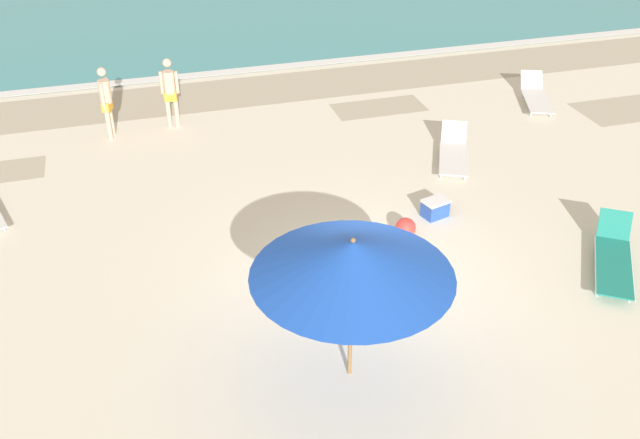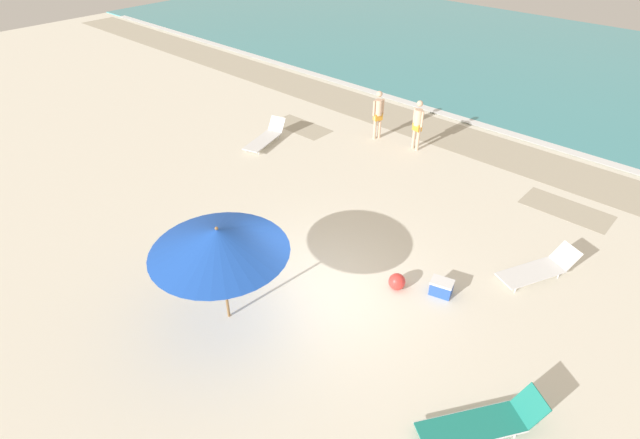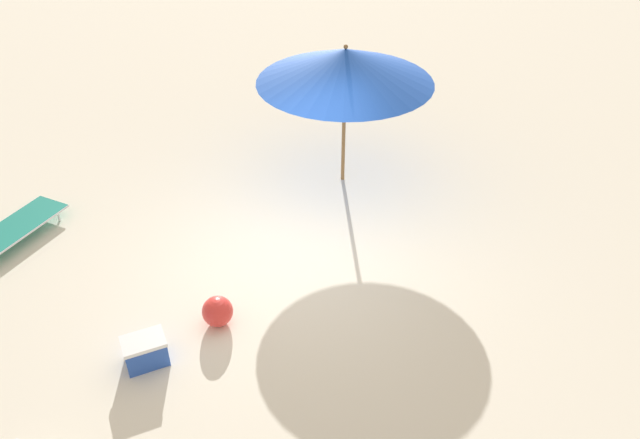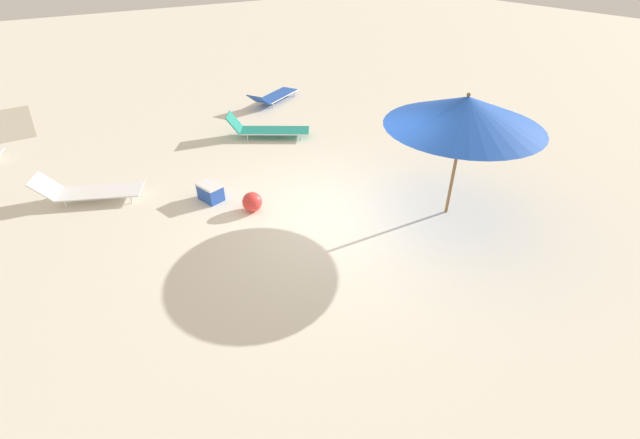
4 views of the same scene
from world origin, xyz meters
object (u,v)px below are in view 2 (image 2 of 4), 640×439
sun_lounger_mid_beach_solo (266,137)px  beach_ball (397,282)px  sun_lounger_beside_umbrella (483,423)px  sun_lounger_under_umbrella (539,269)px  beachgoer_shoreline_child (418,122)px  cooler_box (441,287)px  beachgoer_wading_adult (378,112)px  beach_umbrella (218,241)px

sun_lounger_mid_beach_solo → beach_ball: (7.85, -3.14, -0.02)m
sun_lounger_beside_umbrella → beach_ball: 3.73m
sun_lounger_under_umbrella → sun_lounger_mid_beach_solo: 10.09m
beachgoer_shoreline_child → sun_lounger_beside_umbrella: bearing=142.8°
cooler_box → beach_ball: bearing=-163.5°
beachgoer_wading_adult → cooler_box: bearing=-112.5°
beach_umbrella → cooler_box: size_ratio=4.84×
beach_umbrella → cooler_box: beach_umbrella is taller
beachgoer_wading_adult → cooler_box: 8.25m
beachgoer_wading_adult → cooler_box: beachgoer_wading_adult is taller
beach_umbrella → beach_ball: 4.26m
sun_lounger_mid_beach_solo → sun_lounger_beside_umbrella: bearing=-41.6°
beach_ball → cooler_box: (0.85, 0.53, -0.01)m
sun_lounger_beside_umbrella → sun_lounger_mid_beach_solo: (-11.01, 5.13, 0.00)m
sun_lounger_under_umbrella → sun_lounger_beside_umbrella: sun_lounger_beside_umbrella is taller
beachgoer_shoreline_child → cooler_box: (4.50, -5.77, -0.81)m
beach_umbrella → sun_lounger_mid_beach_solo: 8.69m
beach_ball → cooler_box: beach_ball is taller
beachgoer_wading_adult → beach_ball: beachgoer_wading_adult is taller
sun_lounger_beside_umbrella → beachgoer_wading_adult: 11.64m
sun_lounger_under_umbrella → beachgoer_shoreline_child: size_ratio=1.18×
beach_umbrella → beachgoer_shoreline_child: bearing=98.9°
sun_lounger_under_umbrella → sun_lounger_mid_beach_solo: bearing=-157.7°
sun_lounger_under_umbrella → beachgoer_wading_adult: 8.23m
cooler_box → beach_umbrella: bearing=-144.7°
sun_lounger_beside_umbrella → beachgoer_shoreline_child: 10.76m
beachgoer_shoreline_child → beachgoer_wading_adult: bearing=20.5°
sun_lounger_beside_umbrella → cooler_box: 3.42m
beach_ball → beachgoer_wading_adult: bearing=130.2°
beach_umbrella → cooler_box: (3.02, 3.70, -1.86)m
sun_lounger_beside_umbrella → sun_lounger_mid_beach_solo: size_ratio=0.98×
beach_umbrella → beach_ball: (2.17, 3.17, -1.84)m
beach_umbrella → beachgoer_wading_adult: bearing=107.9°
beach_umbrella → beachgoer_shoreline_child: 9.65m
beachgoer_shoreline_child → cooler_box: beachgoer_shoreline_child is taller
sun_lounger_under_umbrella → beachgoer_shoreline_child: beachgoer_shoreline_child is taller
beachgoer_shoreline_child → beach_ball: beachgoer_shoreline_child is taller
sun_lounger_mid_beach_solo → beachgoer_shoreline_child: bearing=20.3°
sun_lounger_under_umbrella → beach_ball: bearing=-105.2°
sun_lounger_mid_beach_solo → cooler_box: 9.08m
sun_lounger_under_umbrella → beachgoer_shoreline_child: (-5.88, 3.70, 0.78)m
beach_umbrella → sun_lounger_beside_umbrella: 5.76m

